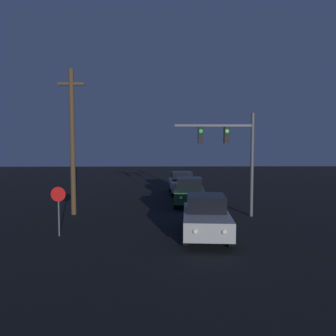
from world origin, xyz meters
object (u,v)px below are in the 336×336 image
object	(u,v)px
car_near	(206,216)
traffic_signal_mast	(232,148)
car_mid	(189,191)
stop_sign	(58,202)
car_far	(182,183)
utility_pole	(72,140)

from	to	relation	value
car_near	traffic_signal_mast	size ratio (longest dim) A/B	0.81
car_mid	stop_sign	bearing A→B (deg)	54.15
car_mid	car_far	size ratio (longest dim) A/B	1.01
traffic_signal_mast	utility_pole	bearing A→B (deg)	175.58
car_mid	traffic_signal_mast	world-z (taller)	traffic_signal_mast
car_mid	utility_pole	world-z (taller)	utility_pole
car_far	stop_sign	world-z (taller)	stop_sign
car_near	utility_pole	xyz separation A→B (m)	(-6.89, 4.67, 3.33)
car_near	utility_pole	distance (m)	8.96
car_near	car_far	bearing A→B (deg)	-84.40
car_near	traffic_signal_mast	xyz separation A→B (m)	(1.94, 3.98, 2.90)
traffic_signal_mast	utility_pole	xyz separation A→B (m)	(-8.83, 0.68, 0.42)
car_mid	stop_sign	distance (m)	9.74
car_mid	utility_pole	xyz separation A→B (m)	(-6.83, -2.95, 3.33)
car_far	utility_pole	size ratio (longest dim) A/B	0.56
car_near	car_mid	bearing A→B (deg)	-85.06
car_mid	stop_sign	xyz separation A→B (m)	(-6.27, -7.43, 0.59)
stop_sign	utility_pole	xyz separation A→B (m)	(-0.56, 4.48, 2.74)
car_near	stop_sign	size ratio (longest dim) A/B	2.16
utility_pole	car_mid	bearing A→B (deg)	23.34
stop_sign	car_mid	bearing A→B (deg)	49.81
car_mid	car_far	world-z (taller)	same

